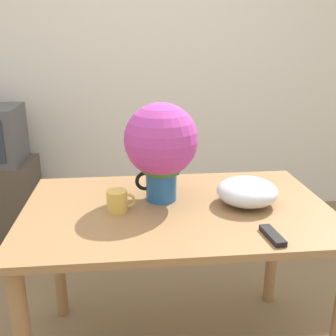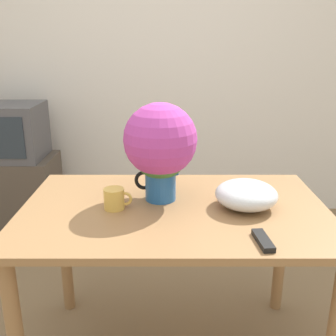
{
  "view_description": "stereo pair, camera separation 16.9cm",
  "coord_description": "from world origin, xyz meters",
  "views": [
    {
      "loc": [
        -0.1,
        -1.31,
        1.45
      ],
      "look_at": [
        0.07,
        0.3,
        0.92
      ],
      "focal_mm": 42.0,
      "sensor_mm": 36.0,
      "label": 1
    },
    {
      "loc": [
        0.07,
        -1.31,
        1.45
      ],
      "look_at": [
        0.07,
        0.3,
        0.92
      ],
      "focal_mm": 42.0,
      "sensor_mm": 36.0,
      "label": 2
    }
  ],
  "objects": [
    {
      "name": "remote_control",
      "position": [
        0.4,
        -0.1,
        0.78
      ],
      "size": [
        0.05,
        0.15,
        0.02
      ],
      "color": "black",
      "rests_on": "table"
    },
    {
      "name": "table",
      "position": [
        0.1,
        0.21,
        0.66
      ],
      "size": [
        1.29,
        0.83,
        0.77
      ],
      "color": "olive",
      "rests_on": "ground_plane"
    },
    {
      "name": "wall_back",
      "position": [
        0.0,
        1.95,
        1.3
      ],
      "size": [
        8.0,
        0.05,
        2.6
      ],
      "color": "silver",
      "rests_on": "ground_plane"
    },
    {
      "name": "coffee_mug",
      "position": [
        -0.15,
        0.19,
        0.82
      ],
      "size": [
        0.12,
        0.09,
        0.09
      ],
      "color": "gold",
      "rests_on": "table"
    },
    {
      "name": "flower_vase",
      "position": [
        0.04,
        0.3,
        1.02
      ],
      "size": [
        0.31,
        0.31,
        0.43
      ],
      "color": "#235B9E",
      "rests_on": "table"
    },
    {
      "name": "white_bowl",
      "position": [
        0.4,
        0.21,
        0.83
      ],
      "size": [
        0.26,
        0.26,
        0.11
      ],
      "color": "silver",
      "rests_on": "table"
    }
  ]
}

